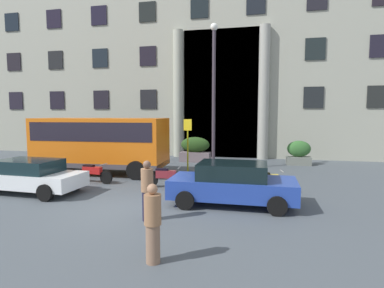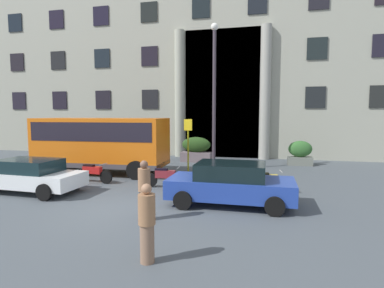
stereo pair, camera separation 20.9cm
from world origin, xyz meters
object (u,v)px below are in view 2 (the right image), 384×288
motorcycle_near_kerb (164,177)px  pedestrian_man_red_shirt (147,223)px  white_taxi_kerbside (29,175)px  parked_hatchback_near (231,183)px  bus_stop_sign (188,140)px  scooter_by_planter (92,173)px  hedge_planter_far_west (104,148)px  pedestrian_woman_dark_dress (144,190)px  hedge_planter_east (300,153)px  orange_minibus (101,141)px  hedge_planter_west (196,150)px  motorcycle_far_end (265,182)px  lamppost_plaza_centre (214,87)px

motorcycle_near_kerb → pedestrian_man_red_shirt: size_ratio=1.15×
white_taxi_kerbside → parked_hatchback_near: size_ratio=1.01×
bus_stop_sign → scooter_by_planter: 5.28m
bus_stop_sign → hedge_planter_far_west: size_ratio=1.89×
hedge_planter_far_west → pedestrian_woman_dark_dress: bearing=-56.0°
parked_hatchback_near → pedestrian_man_red_shirt: pedestrian_man_red_shirt is taller
scooter_by_planter → pedestrian_woman_dark_dress: 6.01m
hedge_planter_far_west → parked_hatchback_near: hedge_planter_far_west is taller
hedge_planter_east → white_taxi_kerbside: size_ratio=0.34×
orange_minibus → bus_stop_sign: 4.56m
scooter_by_planter → motorcycle_near_kerb: size_ratio=1.05×
parked_hatchback_near → pedestrian_man_red_shirt: size_ratio=2.53×
white_taxi_kerbside → parked_hatchback_near: (7.97, 0.17, 0.05)m
bus_stop_sign → hedge_planter_far_west: (-7.11, 3.73, -1.02)m
bus_stop_sign → hedge_planter_west: bus_stop_sign is taller
pedestrian_man_red_shirt → motorcycle_far_end: bearing=28.9°
hedge_planter_east → motorcycle_far_end: bearing=-105.0°
hedge_planter_east → parked_hatchback_near: hedge_planter_east is taller
white_taxi_kerbside → parked_hatchback_near: parked_hatchback_near is taller
hedge_planter_far_west → lamppost_plaza_centre: bearing=-20.7°
hedge_planter_far_west → pedestrian_man_red_shirt: pedestrian_man_red_shirt is taller
hedge_planter_east → lamppost_plaza_centre: (-4.79, -3.12, 3.85)m
bus_stop_sign → motorcycle_near_kerb: bus_stop_sign is taller
hedge_planter_east → lamppost_plaza_centre: 6.89m
pedestrian_man_red_shirt → pedestrian_woman_dark_dress: (-1.05, 2.44, 0.05)m
scooter_by_planter → lamppost_plaza_centre: (4.92, 4.19, 4.11)m
hedge_planter_west → white_taxi_kerbside: (-4.68, -9.37, -0.09)m
hedge_planter_far_west → white_taxi_kerbside: bearing=-77.7°
bus_stop_sign → motorcycle_far_end: size_ratio=1.48×
motorcycle_far_end → bus_stop_sign: bearing=128.2°
white_taxi_kerbside → motorcycle_far_end: (9.13, 2.03, -0.23)m
orange_minibus → white_taxi_kerbside: 4.53m
hedge_planter_east → pedestrian_man_red_shirt: bearing=-107.4°
white_taxi_kerbside → motorcycle_near_kerb: (4.97, 2.00, -0.23)m
parked_hatchback_near → lamppost_plaza_centre: bearing=104.5°
pedestrian_woman_dark_dress → lamppost_plaza_centre: lamppost_plaza_centre is taller
hedge_planter_east → hedge_planter_far_west: hedge_planter_far_west is taller
motorcycle_far_end → scooter_by_planter: bearing=169.8°
orange_minibus → scooter_by_planter: size_ratio=3.37×
orange_minibus → hedge_planter_west: size_ratio=3.49×
scooter_by_planter → motorcycle_far_end: bearing=5.2°
white_taxi_kerbside → motorcycle_far_end: bearing=14.8°
orange_minibus → lamppost_plaza_centre: (5.63, 2.01, 2.85)m
motorcycle_near_kerb → pedestrian_man_red_shirt: 6.71m
parked_hatchback_near → motorcycle_near_kerb: parked_hatchback_near is taller
bus_stop_sign → scooter_by_planter: size_ratio=1.38×
hedge_planter_west → hedge_planter_east: bearing=1.0°
white_taxi_kerbside → motorcycle_near_kerb: white_taxi_kerbside is taller
pedestrian_man_red_shirt → scooter_by_planter: bearing=87.8°
hedge_planter_far_west → lamppost_plaza_centre: 9.78m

